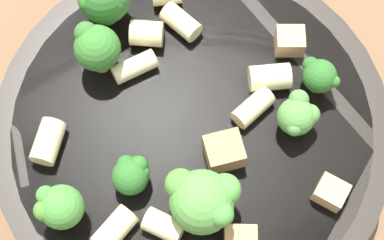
% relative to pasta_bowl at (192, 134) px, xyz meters
% --- Properties ---
extents(ground_plane, '(2.00, 2.00, 0.00)m').
position_rel_pasta_bowl_xyz_m(ground_plane, '(0.00, 0.00, -0.02)').
color(ground_plane, brown).
extents(pasta_bowl, '(0.26, 0.26, 0.04)m').
position_rel_pasta_bowl_xyz_m(pasta_bowl, '(0.00, 0.00, 0.00)').
color(pasta_bowl, '#28231E').
rests_on(pasta_bowl, ground_plane).
extents(broccoli_floret_0, '(0.03, 0.03, 0.04)m').
position_rel_pasta_bowl_xyz_m(broccoli_floret_0, '(0.05, -0.06, 0.04)').
color(broccoli_floret_0, '#93B766').
rests_on(broccoli_floret_0, pasta_bowl).
extents(broccoli_floret_1, '(0.02, 0.03, 0.03)m').
position_rel_pasta_bowl_xyz_m(broccoli_floret_1, '(-0.09, -0.01, 0.04)').
color(broccoli_floret_1, '#93B766').
rests_on(broccoli_floret_1, pasta_bowl).
extents(broccoli_floret_3, '(0.04, 0.04, 0.05)m').
position_rel_pasta_bowl_xyz_m(broccoli_floret_3, '(0.01, 0.06, 0.04)').
color(broccoli_floret_3, '#9EC175').
rests_on(broccoli_floret_3, pasta_bowl).
extents(broccoli_floret_4, '(0.02, 0.02, 0.03)m').
position_rel_pasta_bowl_xyz_m(broccoli_floret_4, '(0.05, 0.03, 0.03)').
color(broccoli_floret_4, '#9EC175').
rests_on(broccoli_floret_4, pasta_bowl).
extents(broccoli_floret_5, '(0.03, 0.03, 0.04)m').
position_rel_pasta_bowl_xyz_m(broccoli_floret_5, '(0.09, 0.04, 0.04)').
color(broccoli_floret_5, '#93B766').
rests_on(broccoli_floret_5, pasta_bowl).
extents(broccoli_floret_6, '(0.03, 0.03, 0.03)m').
position_rel_pasta_bowl_xyz_m(broccoli_floret_6, '(-0.06, 0.02, 0.04)').
color(broccoli_floret_6, '#84AD60').
rests_on(broccoli_floret_6, pasta_bowl).
extents(rigatoni_0, '(0.03, 0.03, 0.02)m').
position_rel_pasta_bowl_xyz_m(rigatoni_0, '(0.09, -0.01, 0.03)').
color(rigatoni_0, beige).
rests_on(rigatoni_0, pasta_bowl).
extents(rigatoni_1, '(0.03, 0.03, 0.02)m').
position_rel_pasta_bowl_xyz_m(rigatoni_1, '(0.06, 0.06, 0.03)').
color(rigatoni_1, beige).
rests_on(rigatoni_1, pasta_bowl).
extents(rigatoni_2, '(0.03, 0.03, 0.01)m').
position_rel_pasta_bowl_xyz_m(rigatoni_2, '(-0.04, 0.00, 0.02)').
color(rigatoni_2, beige).
rests_on(rigatoni_2, pasta_bowl).
extents(rigatoni_3, '(0.03, 0.03, 0.01)m').
position_rel_pasta_bowl_xyz_m(rigatoni_3, '(-0.01, -0.07, 0.02)').
color(rigatoni_3, beige).
rests_on(rigatoni_3, pasta_bowl).
extents(rigatoni_5, '(0.03, 0.02, 0.02)m').
position_rel_pasta_bowl_xyz_m(rigatoni_5, '(-0.06, -0.02, 0.03)').
color(rigatoni_5, beige).
rests_on(rigatoni_5, pasta_bowl).
extents(rigatoni_6, '(0.03, 0.02, 0.02)m').
position_rel_pasta_bowl_xyz_m(rigatoni_6, '(0.01, -0.07, 0.03)').
color(rigatoni_6, beige).
rests_on(rigatoni_6, pasta_bowl).
extents(rigatoni_7, '(0.03, 0.03, 0.01)m').
position_rel_pasta_bowl_xyz_m(rigatoni_7, '(0.03, 0.06, 0.02)').
color(rigatoni_7, beige).
rests_on(rigatoni_7, pasta_bowl).
extents(rigatoni_8, '(0.03, 0.02, 0.01)m').
position_rel_pasta_bowl_xyz_m(rigatoni_8, '(0.03, -0.05, 0.02)').
color(rigatoni_8, beige).
rests_on(rigatoni_8, pasta_bowl).
extents(chicken_chunk_0, '(0.02, 0.02, 0.02)m').
position_rel_pasta_bowl_xyz_m(chicken_chunk_0, '(-0.08, -0.04, 0.03)').
color(chicken_chunk_0, tan).
rests_on(chicken_chunk_0, pasta_bowl).
extents(chicken_chunk_1, '(0.02, 0.02, 0.01)m').
position_rel_pasta_bowl_xyz_m(chicken_chunk_1, '(-0.01, 0.08, 0.02)').
color(chicken_chunk_1, tan).
rests_on(chicken_chunk_1, pasta_bowl).
extents(chicken_chunk_2, '(0.02, 0.02, 0.01)m').
position_rel_pasta_bowl_xyz_m(chicken_chunk_2, '(-0.07, 0.07, 0.02)').
color(chicken_chunk_2, tan).
rests_on(chicken_chunk_2, pasta_bowl).
extents(chicken_chunk_3, '(0.02, 0.02, 0.02)m').
position_rel_pasta_bowl_xyz_m(chicken_chunk_3, '(-0.01, 0.03, 0.03)').
color(chicken_chunk_3, '#A87A4C').
rests_on(chicken_chunk_3, pasta_bowl).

